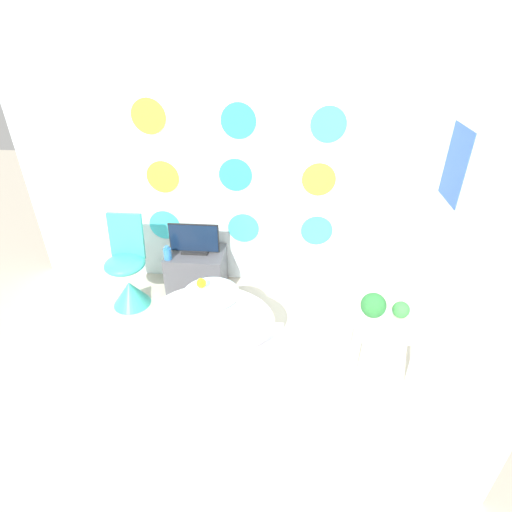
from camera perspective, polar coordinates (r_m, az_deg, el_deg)
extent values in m
plane|color=#BCB29E|center=(3.09, -5.95, -21.18)|extent=(12.00, 12.00, 0.00)
cube|color=white|center=(3.76, -2.47, 13.64)|extent=(4.24, 0.04, 2.60)
cylinder|color=#3DC6D6|center=(4.16, -12.92, 4.32)|extent=(0.31, 0.01, 0.31)
cylinder|color=#3DC6D6|center=(4.00, -1.80, 3.99)|extent=(0.31, 0.01, 0.31)
cylinder|color=#3DC6D6|center=(3.99, 8.66, 3.57)|extent=(0.31, 0.01, 0.31)
cylinder|color=#B2D633|center=(3.95, -13.18, 10.92)|extent=(0.31, 0.01, 0.31)
cylinder|color=#2D8CE0|center=(3.79, -2.96, 11.47)|extent=(0.31, 0.01, 0.31)
cylinder|color=#B2D633|center=(3.78, 8.96, 10.72)|extent=(0.31, 0.01, 0.31)
cylinder|color=#B2D633|center=(3.82, -15.13, 18.71)|extent=(0.31, 0.01, 0.31)
cylinder|color=#2D8CE0|center=(3.65, -2.54, 18.73)|extent=(0.31, 0.01, 0.31)
cylinder|color=#3DC6D6|center=(3.64, 10.32, 17.99)|extent=(0.31, 0.01, 0.31)
cube|color=white|center=(3.15, 26.71, 6.69)|extent=(0.04, 2.70, 2.60)
cube|color=white|center=(3.14, 26.79, 11.52)|extent=(0.02, 0.44, 0.60)
cube|color=#3359B2|center=(3.13, 26.62, 11.54)|extent=(0.01, 0.36, 0.52)
cube|color=silver|center=(3.42, -5.72, -14.32)|extent=(1.11, 0.98, 0.01)
ellipsoid|color=white|center=(3.35, -6.19, -8.99)|extent=(1.03, 0.55, 0.57)
cylinder|color=#B2DBEA|center=(3.18, -6.46, -5.34)|extent=(0.45, 0.45, 0.01)
sphere|color=yellow|center=(3.21, -7.82, -3.86)|extent=(0.08, 0.08, 0.08)
sphere|color=yellow|center=(3.18, -7.91, -3.57)|extent=(0.05, 0.05, 0.05)
cone|color=orange|center=(3.16, -7.99, -3.79)|extent=(0.02, 0.02, 0.02)
cone|color=#38B2A3|center=(4.07, -17.47, -5.07)|extent=(0.36, 0.36, 0.25)
ellipsoid|color=#38B2A3|center=(3.89, -18.23, -1.12)|extent=(0.38, 0.38, 0.13)
cube|color=#38B2A3|center=(3.89, -18.04, 2.73)|extent=(0.32, 0.10, 0.44)
cube|color=#4C4C51|center=(4.07, -8.43, -2.13)|extent=(0.56, 0.42, 0.44)
cube|color=white|center=(3.86, -9.14, -2.80)|extent=(0.48, 0.01, 0.12)
cube|color=black|center=(3.95, -8.69, 0.67)|extent=(0.26, 0.12, 0.02)
cube|color=black|center=(3.88, -8.84, 2.59)|extent=(0.49, 0.01, 0.30)
cube|color=#0F1E38|center=(3.87, -8.87, 2.52)|extent=(0.47, 0.01, 0.28)
cylinder|color=#2D72B7|center=(3.86, -12.51, 0.31)|extent=(0.07, 0.07, 0.11)
cylinder|color=#2D72B7|center=(3.83, -12.63, 1.20)|extent=(0.04, 0.04, 0.03)
cube|color=silver|center=(3.21, 17.82, -9.43)|extent=(0.46, 0.38, 0.02)
cylinder|color=silver|center=(3.20, 14.06, -14.28)|extent=(0.03, 0.03, 0.41)
cylinder|color=silver|center=(3.29, 21.31, -14.16)|extent=(0.03, 0.03, 0.41)
cylinder|color=silver|center=(3.43, 13.34, -10.37)|extent=(0.03, 0.03, 0.41)
cylinder|color=silver|center=(3.53, 20.04, -10.38)|extent=(0.03, 0.03, 0.41)
cylinder|color=beige|center=(3.16, 16.10, -8.53)|extent=(0.11, 0.11, 0.09)
sphere|color=#2D7A38|center=(3.09, 16.43, -6.77)|extent=(0.19, 0.19, 0.19)
cylinder|color=beige|center=(3.22, 19.71, -8.51)|extent=(0.10, 0.10, 0.08)
sphere|color=#3D8E42|center=(3.17, 20.00, -7.23)|extent=(0.13, 0.13, 0.13)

